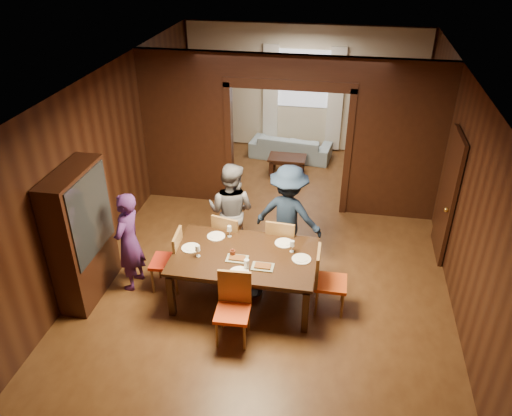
% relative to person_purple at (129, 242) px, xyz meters
% --- Properties ---
extents(floor, '(9.00, 9.00, 0.00)m').
position_rel_person_purple_xyz_m(floor, '(1.96, 1.24, -0.78)').
color(floor, '#4C2B15').
rests_on(floor, ground).
extents(ceiling, '(5.50, 9.00, 0.02)m').
position_rel_person_purple_xyz_m(ceiling, '(1.96, 1.24, 2.12)').
color(ceiling, silver).
rests_on(ceiling, room_walls).
extents(room_walls, '(5.52, 9.01, 2.90)m').
position_rel_person_purple_xyz_m(room_walls, '(1.96, 3.13, 0.72)').
color(room_walls, black).
rests_on(room_walls, floor).
extents(person_purple, '(0.43, 0.60, 1.57)m').
position_rel_person_purple_xyz_m(person_purple, '(0.00, 0.00, 0.00)').
color(person_purple, '#492264').
rests_on(person_purple, floor).
extents(person_grey, '(0.90, 0.76, 1.65)m').
position_rel_person_purple_xyz_m(person_grey, '(1.29, 1.06, 0.04)').
color(person_grey, slate).
rests_on(person_grey, floor).
extents(person_navy, '(1.19, 0.85, 1.68)m').
position_rel_person_purple_xyz_m(person_navy, '(2.21, 1.08, 0.06)').
color(person_navy, '#18253C').
rests_on(person_navy, floor).
extents(sofa, '(1.92, 0.94, 0.54)m').
position_rel_person_purple_xyz_m(sofa, '(1.79, 5.09, -0.51)').
color(sofa, '#8CA5B8').
rests_on(sofa, floor).
extents(serving_bowl, '(0.34, 0.34, 0.08)m').
position_rel_person_purple_xyz_m(serving_bowl, '(1.80, 0.11, 0.02)').
color(serving_bowl, black).
rests_on(serving_bowl, dining_table).
extents(dining_table, '(2.02, 1.26, 0.76)m').
position_rel_person_purple_xyz_m(dining_table, '(1.72, 0.01, -0.40)').
color(dining_table, black).
rests_on(dining_table, floor).
extents(coffee_table, '(0.80, 0.50, 0.40)m').
position_rel_person_purple_xyz_m(coffee_table, '(1.81, 4.22, -0.58)').
color(coffee_table, black).
rests_on(coffee_table, floor).
extents(chair_left, '(0.47, 0.47, 0.97)m').
position_rel_person_purple_xyz_m(chair_left, '(0.52, 0.06, -0.30)').
color(chair_left, red).
rests_on(chair_left, floor).
extents(chair_right, '(0.44, 0.44, 0.97)m').
position_rel_person_purple_xyz_m(chair_right, '(2.96, -0.01, -0.30)').
color(chair_right, '#E34E15').
rests_on(chair_right, floor).
extents(chair_far_l, '(0.53, 0.53, 0.97)m').
position_rel_person_purple_xyz_m(chair_far_l, '(1.35, 0.79, -0.30)').
color(chair_far_l, '#E25C15').
rests_on(chair_far_l, floor).
extents(chair_far_r, '(0.47, 0.47, 0.97)m').
position_rel_person_purple_xyz_m(chair_far_r, '(2.16, 0.80, -0.30)').
color(chair_far_r, '#CF5D13').
rests_on(chair_far_r, floor).
extents(chair_near, '(0.46, 0.46, 0.97)m').
position_rel_person_purple_xyz_m(chair_near, '(1.73, -0.85, -0.30)').
color(chair_near, '#EA4716').
rests_on(chair_near, floor).
extents(hutch, '(0.40, 1.20, 2.00)m').
position_rel_person_purple_xyz_m(hutch, '(-0.57, -0.26, 0.22)').
color(hutch, black).
rests_on(hutch, floor).
extents(door_right, '(0.06, 0.90, 2.10)m').
position_rel_person_purple_xyz_m(door_right, '(4.66, 1.74, 0.27)').
color(door_right, black).
rests_on(door_right, floor).
extents(window_far, '(1.20, 0.03, 1.30)m').
position_rel_person_purple_xyz_m(window_far, '(1.96, 5.68, 0.92)').
color(window_far, silver).
rests_on(window_far, back_wall).
extents(curtain_left, '(0.35, 0.06, 2.40)m').
position_rel_person_purple_xyz_m(curtain_left, '(1.21, 5.64, 0.47)').
color(curtain_left, white).
rests_on(curtain_left, back_wall).
extents(curtain_right, '(0.35, 0.06, 2.40)m').
position_rel_person_purple_xyz_m(curtain_right, '(2.71, 5.64, 0.47)').
color(curtain_right, white).
rests_on(curtain_right, back_wall).
extents(plate_left, '(0.27, 0.27, 0.01)m').
position_rel_person_purple_xyz_m(plate_left, '(0.93, 0.03, -0.02)').
color(plate_left, white).
rests_on(plate_left, dining_table).
extents(plate_far_l, '(0.27, 0.27, 0.01)m').
position_rel_person_purple_xyz_m(plate_far_l, '(1.21, 0.39, -0.02)').
color(plate_far_l, white).
rests_on(plate_far_l, dining_table).
extents(plate_far_r, '(0.27, 0.27, 0.01)m').
position_rel_person_purple_xyz_m(plate_far_r, '(2.23, 0.40, -0.02)').
color(plate_far_r, white).
rests_on(plate_far_r, dining_table).
extents(plate_right, '(0.27, 0.27, 0.01)m').
position_rel_person_purple_xyz_m(plate_right, '(2.52, 0.05, -0.02)').
color(plate_right, silver).
rests_on(plate_right, dining_table).
extents(plate_near, '(0.27, 0.27, 0.01)m').
position_rel_person_purple_xyz_m(plate_near, '(1.73, -0.40, -0.02)').
color(plate_near, white).
rests_on(plate_near, dining_table).
extents(platter_a, '(0.30, 0.20, 0.04)m').
position_rel_person_purple_xyz_m(platter_a, '(1.64, -0.11, -0.00)').
color(platter_a, gray).
rests_on(platter_a, dining_table).
extents(platter_b, '(0.30, 0.20, 0.04)m').
position_rel_person_purple_xyz_m(platter_b, '(2.02, -0.23, -0.00)').
color(platter_b, gray).
rests_on(platter_b, dining_table).
extents(wineglass_left, '(0.08, 0.08, 0.18)m').
position_rel_person_purple_xyz_m(wineglass_left, '(1.09, -0.13, 0.07)').
color(wineglass_left, white).
rests_on(wineglass_left, dining_table).
extents(wineglass_far, '(0.08, 0.08, 0.18)m').
position_rel_person_purple_xyz_m(wineglass_far, '(1.41, 0.44, 0.07)').
color(wineglass_far, white).
rests_on(wineglass_far, dining_table).
extents(wineglass_right, '(0.08, 0.08, 0.18)m').
position_rel_person_purple_xyz_m(wineglass_right, '(2.37, 0.21, 0.07)').
color(wineglass_right, silver).
rests_on(wineglass_right, dining_table).
extents(tumbler, '(0.07, 0.07, 0.14)m').
position_rel_person_purple_xyz_m(tumbler, '(1.81, -0.29, 0.05)').
color(tumbler, silver).
rests_on(tumbler, dining_table).
extents(condiment_jar, '(0.08, 0.08, 0.11)m').
position_rel_person_purple_xyz_m(condiment_jar, '(1.56, -0.04, 0.03)').
color(condiment_jar, '#532313').
rests_on(condiment_jar, dining_table).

